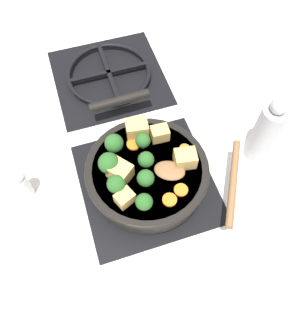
% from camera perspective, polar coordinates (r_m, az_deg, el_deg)
% --- Properties ---
extents(ground_plane, '(2.40, 2.40, 0.00)m').
position_cam_1_polar(ground_plane, '(0.79, 0.00, -2.69)').
color(ground_plane, white).
extents(front_burner_grate, '(0.31, 0.31, 0.03)m').
position_cam_1_polar(front_burner_grate, '(0.78, 0.00, -2.30)').
color(front_burner_grate, black).
rests_on(front_burner_grate, ground_plane).
extents(rear_burner_grate, '(0.31, 0.31, 0.03)m').
position_cam_1_polar(rear_burner_grate, '(0.99, -6.65, 15.81)').
color(rear_burner_grate, black).
rests_on(rear_burner_grate, ground_plane).
extents(skillet_pan, '(0.28, 0.37, 0.05)m').
position_cam_1_polar(skillet_pan, '(0.74, -0.07, -0.64)').
color(skillet_pan, black).
rests_on(skillet_pan, front_burner_grate).
extents(wooden_spoon, '(0.22, 0.20, 0.02)m').
position_cam_1_polar(wooden_spoon, '(0.71, 9.80, -1.49)').
color(wooden_spoon, brown).
rests_on(wooden_spoon, skillet_pan).
extents(tofu_cube_center_large, '(0.04, 0.03, 0.03)m').
position_cam_1_polar(tofu_cube_center_large, '(0.75, 2.24, 6.04)').
color(tofu_cube_center_large, tan).
rests_on(tofu_cube_center_large, skillet_pan).
extents(tofu_cube_near_handle, '(0.05, 0.04, 0.03)m').
position_cam_1_polar(tofu_cube_near_handle, '(0.67, -3.90, -5.23)').
color(tofu_cube_near_handle, tan).
rests_on(tofu_cube_near_handle, skillet_pan).
extents(tofu_cube_east_chunk, '(0.06, 0.06, 0.04)m').
position_cam_1_polar(tofu_cube_east_chunk, '(0.70, -4.68, -0.78)').
color(tofu_cube_east_chunk, tan).
rests_on(tofu_cube_east_chunk, skillet_pan).
extents(tofu_cube_west_chunk, '(0.05, 0.05, 0.04)m').
position_cam_1_polar(tofu_cube_west_chunk, '(0.75, -1.77, 6.88)').
color(tofu_cube_west_chunk, tan).
rests_on(tofu_cube_west_chunk, skillet_pan).
extents(tofu_cube_back_piece, '(0.05, 0.04, 0.04)m').
position_cam_1_polar(tofu_cube_back_piece, '(0.72, 6.65, 1.63)').
color(tofu_cube_back_piece, tan).
rests_on(tofu_cube_back_piece, skillet_pan).
extents(broccoli_floret_near_spoon, '(0.04, 0.04, 0.05)m').
position_cam_1_polar(broccoli_floret_near_spoon, '(0.73, -5.76, 4.29)').
color(broccoli_floret_near_spoon, '#709956').
rests_on(broccoli_floret_near_spoon, skillet_pan).
extents(broccoli_floret_center_top, '(0.05, 0.05, 0.05)m').
position_cam_1_polar(broccoli_floret_center_top, '(0.70, -6.64, 0.84)').
color(broccoli_floret_center_top, '#709956').
rests_on(broccoli_floret_center_top, skillet_pan).
extents(broccoli_floret_east_rim, '(0.04, 0.04, 0.04)m').
position_cam_1_polar(broccoli_floret_east_rim, '(0.66, -0.51, -5.95)').
color(broccoli_floret_east_rim, '#709956').
rests_on(broccoli_floret_east_rim, skillet_pan).
extents(broccoli_floret_west_rim, '(0.04, 0.04, 0.04)m').
position_cam_1_polar(broccoli_floret_west_rim, '(0.68, -0.24, -1.80)').
color(broccoli_floret_west_rim, '#709956').
rests_on(broccoli_floret_west_rim, skillet_pan).
extents(broccoli_floret_north_edge, '(0.03, 0.03, 0.04)m').
position_cam_1_polar(broccoli_floret_north_edge, '(0.73, -0.73, 4.79)').
color(broccoli_floret_north_edge, '#709956').
rests_on(broccoli_floret_north_edge, skillet_pan).
extents(broccoli_floret_south_cluster, '(0.04, 0.04, 0.04)m').
position_cam_1_polar(broccoli_floret_south_cluster, '(0.70, 0.19, 1.55)').
color(broccoli_floret_south_cluster, '#709956').
rests_on(broccoli_floret_south_cluster, skillet_pan).
extents(broccoli_floret_mid_floret, '(0.04, 0.04, 0.05)m').
position_cam_1_polar(broccoli_floret_mid_floret, '(0.68, -5.35, -2.80)').
color(broccoli_floret_mid_floret, '#709956').
rests_on(broccoli_floret_mid_floret, skillet_pan).
extents(carrot_slice_orange_thin, '(0.03, 0.03, 0.01)m').
position_cam_1_polar(carrot_slice_orange_thin, '(0.69, 3.96, -5.54)').
color(carrot_slice_orange_thin, orange).
rests_on(carrot_slice_orange_thin, skillet_pan).
extents(carrot_slice_near_center, '(0.02, 0.02, 0.01)m').
position_cam_1_polar(carrot_slice_near_center, '(0.75, 6.58, 3.37)').
color(carrot_slice_near_center, orange).
rests_on(carrot_slice_near_center, skillet_pan).
extents(carrot_slice_edge_slice, '(0.03, 0.03, 0.01)m').
position_cam_1_polar(carrot_slice_edge_slice, '(0.75, -2.38, 4.14)').
color(carrot_slice_edge_slice, orange).
rests_on(carrot_slice_edge_slice, skillet_pan).
extents(carrot_slice_under_broccoli, '(0.03, 0.03, 0.01)m').
position_cam_1_polar(carrot_slice_under_broccoli, '(0.70, 5.93, -3.83)').
color(carrot_slice_under_broccoli, orange).
rests_on(carrot_slice_under_broccoli, skillet_pan).
extents(pepper_mill, '(0.06, 0.06, 0.20)m').
position_cam_1_polar(pepper_mill, '(0.80, 19.88, 6.12)').
color(pepper_mill, '#B2B2B7').
rests_on(pepper_mill, ground_plane).
extents(salt_shaker, '(0.04, 0.04, 0.09)m').
position_cam_1_polar(salt_shaker, '(0.79, -20.95, -2.85)').
color(salt_shaker, white).
rests_on(salt_shaker, ground_plane).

